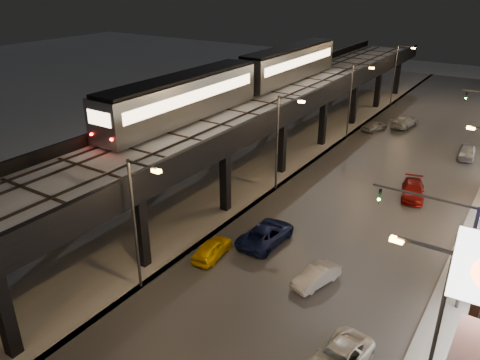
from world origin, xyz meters
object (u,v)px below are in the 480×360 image
Objects in this scene: car_onc_silver at (316,277)px; car_onc_red at (467,152)px; car_taxi at (212,249)px; car_mid_dark at (404,122)px; car_far_white at (374,126)px; car_onc_dark at (338,360)px; car_onc_white at (413,191)px; subway_train at (244,77)px; car_mid_silver at (266,234)px.

car_onc_red is (4.21, 30.00, 0.10)m from car_onc_silver.
car_taxi is 0.75× the size of car_mid_dark.
car_onc_dark reaches higher than car_far_white.
car_far_white is at bearing 104.76° from car_onc_white.
car_onc_dark is (21.25, -24.16, -7.88)m from subway_train.
car_onc_white is 1.12× the size of car_onc_red.
subway_train is 25.77m from car_onc_red.
car_mid_silver is (2.28, 3.79, 0.09)m from car_taxi.
subway_train is 8.51× the size of car_onc_white.
subway_train reaches higher than car_mid_silver.
car_onc_white is at bearing 116.24° from car_mid_dark.
car_onc_red is at bearing -116.66° from car_taxi.
subway_train is 8.31× the size of car_onc_dark.
car_onc_red reaches higher than car_taxi.
car_far_white reaches higher than car_onc_silver.
subway_train reaches higher than car_mid_dark.
car_mid_silver reaches higher than car_taxi.
subway_train is 20.18m from car_far_white.
car_mid_dark reaches higher than car_onc_red.
car_mid_dark is at bearing -107.24° from car_far_white.
car_onc_dark is at bearing 151.12° from car_taxi.
car_onc_white reaches higher than car_onc_silver.
subway_train is at bearing 149.81° from car_onc_silver.
car_onc_white is at bearing -105.92° from car_onc_red.
car_taxi is 1.04× the size of car_onc_silver.
car_taxi is 20.19m from car_onc_white.
car_onc_red is at bearing -106.95° from car_mid_silver.
car_onc_white is at bearing 102.54° from car_onc_dark.
subway_train is at bearing -156.86° from car_onc_red.
car_onc_white is at bearing -123.85° from car_taxi.
car_onc_dark is (8.64, -43.66, -0.07)m from car_mid_dark.
car_onc_red is at bearing 66.26° from car_onc_white.
car_mid_silver is 15.77m from car_onc_white.
car_onc_red reaches higher than car_onc_dark.
car_onc_silver is (5.36, -2.68, -0.13)m from car_mid_silver.
car_far_white is 0.82× the size of car_onc_white.
car_onc_dark reaches higher than car_taxi.
car_mid_silver is 1.39× the size of car_far_white.
subway_train reaches higher than car_onc_white.
subway_train is 20.72m from car_onc_white.
car_onc_red is (11.85, 31.11, 0.06)m from car_taxi.
car_mid_silver is 1.05× the size of car_mid_dark.
subway_train is 10.74× the size of car_onc_silver.
car_onc_dark is (11.63, -4.96, 0.01)m from car_taxi.
car_onc_red is (0.22, 36.07, 0.05)m from car_onc_dark.
car_taxi is at bearing -155.57° from car_onc_silver.
car_onc_silver is at bearing -177.55° from car_taxi.
subway_train is at bearing -69.20° from car_taxi.
car_onc_white is 13.50m from car_onc_red.
car_mid_silver reaches higher than car_onc_silver.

